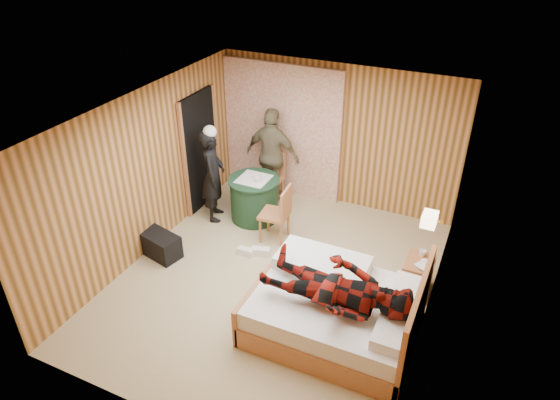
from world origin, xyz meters
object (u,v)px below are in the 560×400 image
at_px(nightstand, 417,275).
at_px(man_at_table, 273,156).
at_px(round_table, 254,198).
at_px(man_on_bed, 337,280).
at_px(chair_far, 272,173).
at_px(woman_standing, 213,176).
at_px(chair_near, 279,210).
at_px(bed, 338,310).
at_px(duffel_bag, 160,245).
at_px(wall_lamp, 430,219).

bearing_deg(nightstand, man_at_table, 153.60).
distance_m(round_table, man_on_bed, 3.08).
distance_m(chair_far, woman_standing, 1.15).
bearing_deg(man_at_table, chair_far, 88.75).
relative_size(nightstand, woman_standing, 0.32).
height_order(chair_near, man_on_bed, man_on_bed).
bearing_deg(nightstand, chair_far, 154.22).
distance_m(bed, chair_far, 3.35).
relative_size(bed, chair_far, 2.17).
distance_m(nightstand, round_table, 2.98).
distance_m(man_at_table, man_on_bed, 3.56).
bearing_deg(chair_far, woman_standing, -124.88).
bearing_deg(chair_near, round_table, -127.15).
bearing_deg(round_table, nightstand, -13.91).
bearing_deg(duffel_bag, round_table, 74.82).
relative_size(man_at_table, man_on_bed, 0.97).
bearing_deg(wall_lamp, man_at_table, 151.13).
bearing_deg(woman_standing, duffel_bag, 147.35).
distance_m(wall_lamp, man_on_bed, 1.47).
height_order(nightstand, man_at_table, man_at_table).
bearing_deg(duffel_bag, chair_near, 50.26).
relative_size(bed, duffel_bag, 3.05).
bearing_deg(chair_far, bed, -51.55).
height_order(nightstand, woman_standing, woman_standing).
relative_size(round_table, chair_far, 0.92).
relative_size(bed, man_at_table, 1.17).
xyz_separation_m(wall_lamp, woman_standing, (-3.56, 0.64, -0.50)).
bearing_deg(man_at_table, man_on_bed, 129.23).
height_order(woman_standing, man_at_table, man_at_table).
distance_m(nightstand, chair_far, 3.23).
xyz_separation_m(round_table, duffel_bag, (-0.84, -1.54, -0.20)).
xyz_separation_m(chair_far, chair_near, (0.66, -1.10, 0.01)).
height_order(chair_near, woman_standing, woman_standing).
height_order(round_table, chair_near, chair_near).
bearing_deg(woman_standing, round_table, -90.88).
xyz_separation_m(nightstand, chair_near, (-2.24, 0.30, 0.29)).
height_order(chair_far, duffel_bag, chair_far).
bearing_deg(wall_lamp, chair_far, 151.71).
height_order(nightstand, round_table, round_table).
xyz_separation_m(chair_far, man_on_bed, (2.17, -2.79, 0.44)).
bearing_deg(chair_far, man_on_bed, -53.59).
xyz_separation_m(bed, woman_standing, (-2.76, 1.62, 0.49)).
bearing_deg(duffel_bag, wall_lamp, 22.93).
bearing_deg(wall_lamp, bed, -129.20).
distance_m(bed, chair_near, 2.09).
distance_m(chair_far, duffel_bag, 2.40).
bearing_deg(round_table, chair_near, -32.32).
bearing_deg(man_at_table, duffel_bag, 71.55).
height_order(wall_lamp, bed, wall_lamp).
relative_size(round_table, man_on_bed, 0.49).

